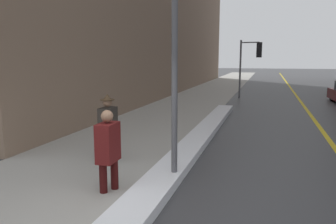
{
  "coord_description": "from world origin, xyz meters",
  "views": [
    {
      "loc": [
        2.12,
        -4.26,
        2.47
      ],
      "look_at": [
        -0.4,
        4.0,
        1.05
      ],
      "focal_mm": 35.0,
      "sensor_mm": 36.0,
      "label": 1
    }
  ],
  "objects_px": {
    "traffic_light_near": "(252,57)",
    "pedestrian_in_fedora": "(108,125)",
    "lamp_post": "(175,45)",
    "pedestrian_in_glasses": "(108,147)"
  },
  "relations": [
    {
      "from": "traffic_light_near",
      "to": "pedestrian_in_fedora",
      "type": "xyz_separation_m",
      "value": [
        -2.65,
        -13.79,
        -1.68
      ]
    },
    {
      "from": "lamp_post",
      "to": "pedestrian_in_fedora",
      "type": "xyz_separation_m",
      "value": [
        -1.89,
        0.84,
        -1.82
      ]
    },
    {
      "from": "traffic_light_near",
      "to": "pedestrian_in_fedora",
      "type": "height_order",
      "value": "traffic_light_near"
    },
    {
      "from": "pedestrian_in_glasses",
      "to": "pedestrian_in_fedora",
      "type": "relative_size",
      "value": 0.94
    },
    {
      "from": "lamp_post",
      "to": "pedestrian_in_fedora",
      "type": "distance_m",
      "value": 2.75
    },
    {
      "from": "lamp_post",
      "to": "traffic_light_near",
      "type": "height_order",
      "value": "lamp_post"
    },
    {
      "from": "pedestrian_in_glasses",
      "to": "traffic_light_near",
      "type": "bearing_deg",
      "value": 172.48
    },
    {
      "from": "lamp_post",
      "to": "pedestrian_in_glasses",
      "type": "bearing_deg",
      "value": -140.99
    },
    {
      "from": "traffic_light_near",
      "to": "pedestrian_in_fedora",
      "type": "relative_size",
      "value": 2.18
    },
    {
      "from": "lamp_post",
      "to": "pedestrian_in_fedora",
      "type": "relative_size",
      "value": 2.73
    }
  ]
}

